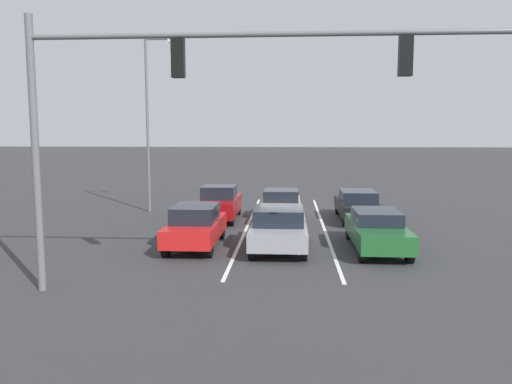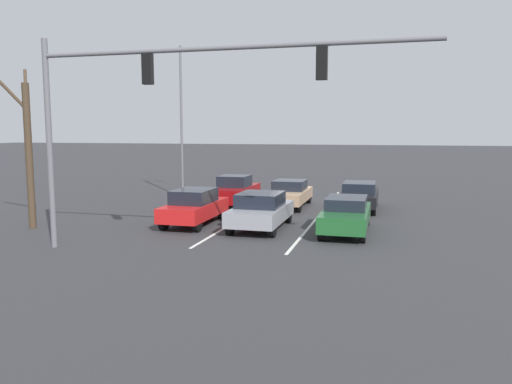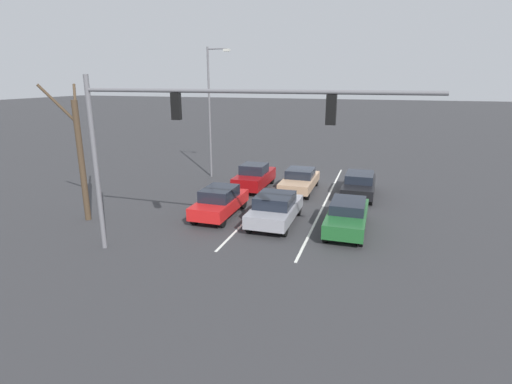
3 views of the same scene
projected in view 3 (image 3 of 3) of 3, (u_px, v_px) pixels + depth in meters
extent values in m
plane|color=#333335|center=(306.00, 187.00, 26.33)|extent=(240.00, 240.00, 0.00)
cube|color=silver|center=(326.00, 201.00, 23.45)|extent=(0.12, 17.21, 0.01)
cube|color=silver|center=(271.00, 196.00, 24.43)|extent=(0.12, 17.21, 0.01)
cube|color=red|center=(220.00, 204.00, 20.72)|extent=(1.72, 4.25, 0.61)
cube|color=black|center=(219.00, 193.00, 20.51)|extent=(1.51, 2.07, 0.58)
cube|color=red|center=(244.00, 192.00, 22.41)|extent=(0.24, 0.06, 0.12)
cube|color=red|center=(224.00, 190.00, 22.76)|extent=(0.24, 0.06, 0.12)
cylinder|color=black|center=(222.00, 221.00, 19.18)|extent=(0.22, 0.68, 0.68)
cylinder|color=black|center=(194.00, 218.00, 19.61)|extent=(0.22, 0.68, 0.68)
cylinder|color=black|center=(243.00, 202.00, 22.00)|extent=(0.22, 0.68, 0.68)
cylinder|color=black|center=(219.00, 200.00, 22.42)|extent=(0.22, 0.68, 0.68)
cube|color=gray|center=(275.00, 211.00, 19.67)|extent=(1.95, 4.28, 0.61)
cube|color=black|center=(275.00, 200.00, 19.42)|extent=(1.72, 2.04, 0.56)
cube|color=red|center=(298.00, 197.00, 21.35)|extent=(0.24, 0.06, 0.12)
cube|color=red|center=(273.00, 195.00, 21.75)|extent=(0.24, 0.06, 0.12)
cylinder|color=black|center=(284.00, 229.00, 18.09)|extent=(0.22, 0.68, 0.68)
cylinder|color=black|center=(249.00, 225.00, 18.58)|extent=(0.22, 0.68, 0.68)
cylinder|color=black|center=(298.00, 209.00, 20.92)|extent=(0.22, 0.68, 0.68)
cylinder|color=black|center=(267.00, 206.00, 21.41)|extent=(0.22, 0.68, 0.68)
cube|color=#1E5928|center=(347.00, 217.00, 18.78)|extent=(1.75, 4.63, 0.63)
cube|color=black|center=(348.00, 205.00, 18.78)|extent=(1.54, 2.17, 0.46)
cube|color=red|center=(363.00, 202.00, 20.64)|extent=(0.24, 0.06, 0.12)
cube|color=red|center=(339.00, 199.00, 21.00)|extent=(0.24, 0.06, 0.12)
cylinder|color=black|center=(361.00, 239.00, 17.05)|extent=(0.22, 0.64, 0.64)
cylinder|color=black|center=(326.00, 235.00, 17.48)|extent=(0.22, 0.64, 0.64)
cylinder|color=black|center=(365.00, 214.00, 20.25)|extent=(0.22, 0.64, 0.64)
cylinder|color=black|center=(335.00, 211.00, 20.68)|extent=(0.22, 0.64, 0.64)
cube|color=tan|center=(300.00, 182.00, 25.29)|extent=(1.86, 4.43, 0.56)
cube|color=black|center=(300.00, 173.00, 25.30)|extent=(1.64, 1.82, 0.52)
cube|color=red|center=(315.00, 173.00, 27.06)|extent=(0.24, 0.06, 0.12)
cube|color=red|center=(297.00, 172.00, 27.43)|extent=(0.24, 0.06, 0.12)
cylinder|color=black|center=(307.00, 194.00, 23.64)|extent=(0.22, 0.68, 0.68)
cylinder|color=black|center=(281.00, 192.00, 24.11)|extent=(0.22, 0.68, 0.68)
cylinder|color=black|center=(316.00, 181.00, 26.63)|extent=(0.22, 0.68, 0.68)
cylinder|color=black|center=(293.00, 179.00, 27.09)|extent=(0.22, 0.68, 0.68)
cube|color=maroon|center=(255.00, 178.00, 25.89)|extent=(1.76, 4.20, 0.75)
cube|color=black|center=(254.00, 169.00, 25.61)|extent=(1.54, 1.62, 0.59)
cube|color=red|center=(272.00, 170.00, 27.54)|extent=(0.24, 0.06, 0.12)
cube|color=red|center=(255.00, 168.00, 27.90)|extent=(0.24, 0.06, 0.12)
cylinder|color=black|center=(259.00, 191.00, 24.36)|extent=(0.22, 0.62, 0.62)
cylinder|color=black|center=(236.00, 189.00, 24.80)|extent=(0.22, 0.62, 0.62)
cylinder|color=black|center=(272.00, 179.00, 27.18)|extent=(0.22, 0.62, 0.62)
cylinder|color=black|center=(251.00, 178.00, 27.61)|extent=(0.22, 0.62, 0.62)
cube|color=black|center=(359.00, 186.00, 24.32)|extent=(1.82, 4.65, 0.56)
cube|color=black|center=(360.00, 177.00, 24.25)|extent=(1.61, 2.17, 0.49)
cube|color=red|center=(371.00, 176.00, 26.19)|extent=(0.24, 0.06, 0.12)
cube|color=red|center=(351.00, 174.00, 26.56)|extent=(0.24, 0.06, 0.12)
cylinder|color=black|center=(371.00, 199.00, 22.59)|extent=(0.22, 0.70, 0.70)
cylinder|color=black|center=(343.00, 197.00, 23.04)|extent=(0.22, 0.70, 0.70)
cylinder|color=black|center=(373.00, 184.00, 25.75)|extent=(0.22, 0.70, 0.70)
cylinder|color=black|center=(348.00, 182.00, 26.20)|extent=(0.22, 0.70, 0.70)
cylinder|color=slate|center=(96.00, 166.00, 16.00)|extent=(0.20, 0.20, 7.09)
cylinder|color=slate|center=(243.00, 91.00, 13.37)|extent=(12.61, 0.14, 0.14)
cube|color=black|center=(331.00, 110.00, 12.66)|extent=(0.32, 0.22, 0.95)
sphere|color=red|center=(332.00, 100.00, 12.73)|extent=(0.20, 0.20, 0.20)
sphere|color=#4C420C|center=(332.00, 110.00, 12.81)|extent=(0.20, 0.20, 0.20)
sphere|color=#0A3814|center=(331.00, 118.00, 12.89)|extent=(0.20, 0.20, 0.20)
cube|color=black|center=(176.00, 106.00, 14.25)|extent=(0.32, 0.22, 0.95)
sphere|color=red|center=(178.00, 98.00, 14.32)|extent=(0.20, 0.20, 0.20)
sphere|color=#4C420C|center=(178.00, 106.00, 14.40)|extent=(0.20, 0.20, 0.20)
sphere|color=#0A3814|center=(179.00, 114.00, 14.48)|extent=(0.20, 0.20, 0.20)
cylinder|color=slate|center=(210.00, 114.00, 28.04)|extent=(0.14, 0.14, 8.99)
cylinder|color=slate|center=(217.00, 49.00, 26.65)|extent=(1.38, 0.09, 0.09)
cube|color=beige|center=(227.00, 50.00, 26.48)|extent=(0.44, 0.24, 0.16)
cylinder|color=#423323|center=(82.00, 162.00, 19.54)|extent=(0.29, 0.29, 5.96)
cylinder|color=#423323|center=(57.00, 104.00, 18.70)|extent=(1.56, 0.77, 1.84)
cylinder|color=#423323|center=(79.00, 134.00, 19.88)|extent=(1.11, 1.34, 1.14)
cylinder|color=#423323|center=(75.00, 102.00, 19.51)|extent=(1.20, 1.46, 1.76)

